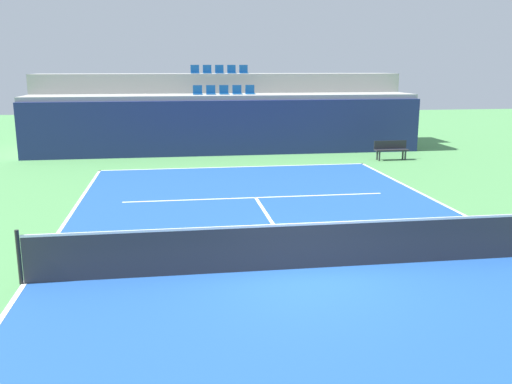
% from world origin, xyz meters
% --- Properties ---
extents(ground_plane, '(80.00, 80.00, 0.00)m').
position_xyz_m(ground_plane, '(0.00, 0.00, 0.00)').
color(ground_plane, '#4C8C4C').
extents(court_surface, '(11.00, 24.00, 0.01)m').
position_xyz_m(court_surface, '(0.00, 0.00, 0.01)').
color(court_surface, '#1E4C99').
rests_on(court_surface, ground_plane).
extents(baseline_far, '(11.00, 0.10, 0.00)m').
position_xyz_m(baseline_far, '(0.00, 11.95, 0.01)').
color(baseline_far, white).
rests_on(baseline_far, court_surface).
extents(sideline_left, '(0.10, 24.00, 0.00)m').
position_xyz_m(sideline_left, '(-5.45, 0.00, 0.01)').
color(sideline_left, white).
rests_on(sideline_left, court_surface).
extents(service_line_far, '(8.26, 0.10, 0.00)m').
position_xyz_m(service_line_far, '(0.00, 6.40, 0.01)').
color(service_line_far, white).
rests_on(service_line_far, court_surface).
extents(centre_service_line, '(0.10, 6.40, 0.00)m').
position_xyz_m(centre_service_line, '(0.00, 3.20, 0.01)').
color(centre_service_line, white).
rests_on(centre_service_line, court_surface).
extents(back_wall, '(18.59, 0.30, 2.54)m').
position_xyz_m(back_wall, '(0.00, 15.16, 1.27)').
color(back_wall, navy).
rests_on(back_wall, ground_plane).
extents(stands_tier_lower, '(18.59, 2.40, 2.75)m').
position_xyz_m(stands_tier_lower, '(0.00, 16.51, 1.37)').
color(stands_tier_lower, '#9E9E99').
rests_on(stands_tier_lower, ground_plane).
extents(stands_tier_upper, '(18.59, 2.40, 3.70)m').
position_xyz_m(stands_tier_upper, '(0.00, 18.91, 1.85)').
color(stands_tier_upper, '#9E9E99').
rests_on(stands_tier_upper, ground_plane).
extents(seating_row_lower, '(2.98, 0.44, 0.44)m').
position_xyz_m(seating_row_lower, '(-0.00, 16.61, 2.87)').
color(seating_row_lower, '#145193').
rests_on(seating_row_lower, stands_tier_lower).
extents(seating_row_upper, '(2.98, 0.44, 0.44)m').
position_xyz_m(seating_row_upper, '(-0.00, 19.01, 3.82)').
color(seating_row_upper, '#145193').
rests_on(seating_row_upper, stands_tier_upper).
extents(tennis_net, '(11.08, 0.08, 1.07)m').
position_xyz_m(tennis_net, '(0.00, 0.00, 0.51)').
color(tennis_net, black).
rests_on(tennis_net, court_surface).
extents(player_bench, '(1.50, 0.40, 0.85)m').
position_xyz_m(player_bench, '(7.04, 12.79, 0.51)').
color(player_bench, '#232328').
rests_on(player_bench, ground_plane).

